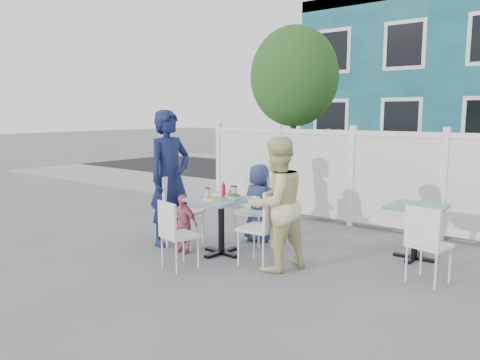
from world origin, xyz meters
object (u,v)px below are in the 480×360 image
Objects in this scene: chair_back at (255,205)px; boy at (259,203)px; toddler at (183,223)px; woman at (276,204)px; chair_right at (264,222)px; chair_near at (175,230)px; man at (170,178)px; chair_left at (179,205)px; utility_cabinet at (280,168)px; main_table at (221,211)px; spare_table at (416,218)px.

boy is at bearing -105.16° from chair_back.
boy reaches higher than toddler.
chair_right is at bearing -75.45° from woman.
man reaches higher than chair_near.
chair_left is 1.10m from chair_back.
chair_back is 0.60× the size of woman.
woman is 1.29m from boy.
main_table is at bearing -75.95° from utility_cabinet.
woman reaches higher than chair_left.
utility_cabinet is 4.34m from man.
chair_left is (1.03, -4.21, -0.06)m from utility_cabinet.
toddler is at bearing -82.57° from utility_cabinet.
utility_cabinet is at bearing 15.18° from man.
spare_table is at bearing 32.90° from main_table.
chair_left is at bearing 46.29° from boy.
main_table is 0.99× the size of toddler.
chair_near is (0.70, -0.78, -0.10)m from chair_left.
utility_cabinet is at bearing 177.98° from chair_left.
spare_table is at bearing -49.42° from chair_right.
man is at bearing -94.14° from chair_left.
utility_cabinet is 5.02m from woman.
chair_left is at bearing 37.42° from chair_back.
toddler is at bearing -109.47° from man.
chair_near is 0.72m from toddler.
main_table is at bearing -81.98° from man.
utility_cabinet is 4.53m from main_table.
spare_table is at bearing -168.11° from boy.
utility_cabinet is 4.62m from toddler.
chair_left is at bearing 136.06° from toddler.
chair_right reaches higher than chair_near.
woman is at bearing 1.26° from toddler.
utility_cabinet is 1.12× the size of boy.
spare_table is at bearing 157.67° from woman.
toddler is (-0.43, 0.57, -0.09)m from chair_near.
woman reaches higher than chair_back.
toddler is (-2.59, -1.62, -0.15)m from spare_table.
chair_back reaches higher than main_table.
utility_cabinet reaches higher than chair_near.
chair_near is (-0.04, -0.82, -0.11)m from main_table.
man reaches higher than boy.
toddler reaches higher than main_table.
utility_cabinet reaches higher than boy.
spare_table is 3.37m from man.
main_table is at bearing 21.68° from toddler.
main_table is at bearing 80.65° from chair_right.
chair_right is 1.23m from toddler.
chair_back reaches higher than toddler.
utility_cabinet reaches higher than spare_table.
chair_near is 1.05× the size of toddler.
woman is at bearing -3.91° from main_table.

